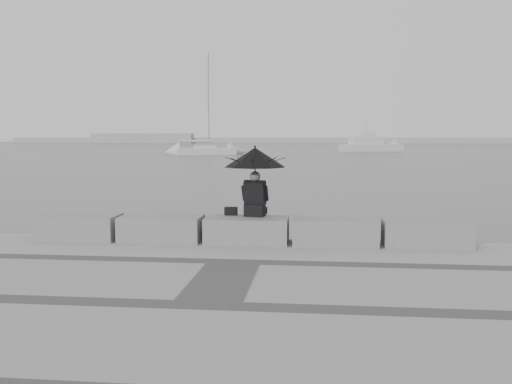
# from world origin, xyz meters

# --- Properties ---
(ground) EXTENTS (360.00, 360.00, 0.00)m
(ground) POSITION_xyz_m (0.00, 0.00, 0.00)
(ground) COLOR #414446
(ground) RESTS_ON ground
(stone_block_far_left) EXTENTS (1.60, 0.80, 0.50)m
(stone_block_far_left) POSITION_xyz_m (-3.40, -0.45, 0.75)
(stone_block_far_left) COLOR slate
(stone_block_far_left) RESTS_ON promenade
(stone_block_left) EXTENTS (1.60, 0.80, 0.50)m
(stone_block_left) POSITION_xyz_m (-1.70, -0.45, 0.75)
(stone_block_left) COLOR slate
(stone_block_left) RESTS_ON promenade
(stone_block_centre) EXTENTS (1.60, 0.80, 0.50)m
(stone_block_centre) POSITION_xyz_m (0.00, -0.45, 0.75)
(stone_block_centre) COLOR slate
(stone_block_centre) RESTS_ON promenade
(stone_block_right) EXTENTS (1.60, 0.80, 0.50)m
(stone_block_right) POSITION_xyz_m (1.70, -0.45, 0.75)
(stone_block_right) COLOR slate
(stone_block_right) RESTS_ON promenade
(stone_block_far_right) EXTENTS (1.60, 0.80, 0.50)m
(stone_block_far_right) POSITION_xyz_m (3.40, -0.45, 0.75)
(stone_block_far_right) COLOR slate
(stone_block_far_right) RESTS_ON promenade
(seated_person) EXTENTS (1.22, 1.22, 1.39)m
(seated_person) POSITION_xyz_m (0.13, -0.23, 2.01)
(seated_person) COLOR black
(seated_person) RESTS_ON stone_block_centre
(bag) EXTENTS (0.25, 0.14, 0.16)m
(bag) POSITION_xyz_m (-0.36, -0.15, 1.08)
(bag) COLOR black
(bag) RESTS_ON stone_block_centre
(distant_landmass) EXTENTS (180.00, 8.00, 2.80)m
(distant_landmass) POSITION_xyz_m (-8.14, 154.51, 0.90)
(distant_landmass) COLOR #A1A4A7
(distant_landmass) RESTS_ON ground
(sailboat_left) EXTENTS (7.97, 5.15, 12.90)m
(sailboat_left) POSITION_xyz_m (-12.98, 60.50, 0.52)
(sailboat_left) COLOR silver
(sailboat_left) RESTS_ON ground
(motor_cruiser) EXTENTS (9.92, 6.22, 4.50)m
(motor_cruiser) POSITION_xyz_m (9.42, 76.58, 0.89)
(motor_cruiser) COLOR silver
(motor_cruiser) RESTS_ON ground
(dinghy) EXTENTS (2.94, 1.45, 0.48)m
(dinghy) POSITION_xyz_m (-6.51, 60.42, 0.24)
(dinghy) COLOR slate
(dinghy) RESTS_ON ground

